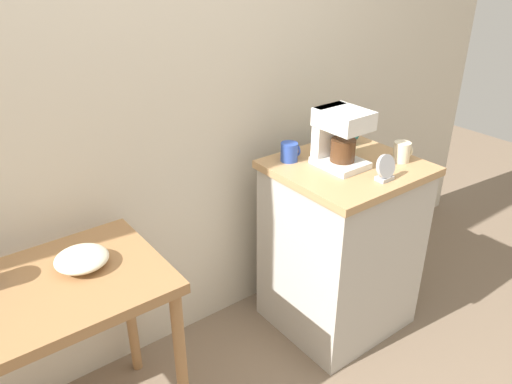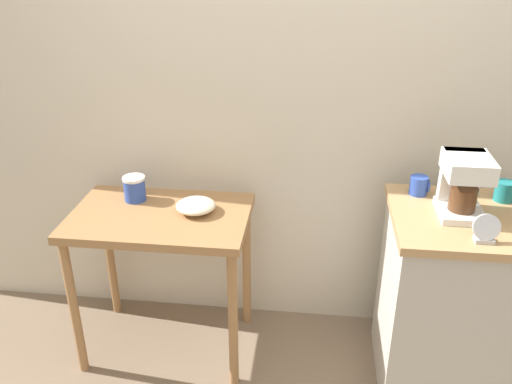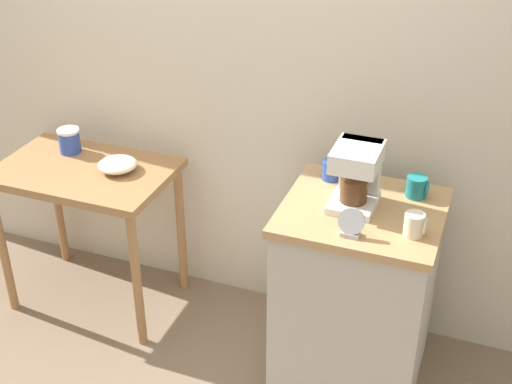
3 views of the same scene
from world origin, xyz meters
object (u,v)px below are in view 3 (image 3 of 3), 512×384
at_px(canister_enamel, 69,141).
at_px(mug_blue, 332,170).
at_px(bowl_stoneware, 118,165).
at_px(mug_dark_teal, 417,187).
at_px(coffee_maker, 357,172).
at_px(mug_small_cream, 415,225).
at_px(table_clock, 351,224).

bearing_deg(canister_enamel, mug_blue, -0.42).
bearing_deg(bowl_stoneware, mug_dark_teal, 2.53).
bearing_deg(mug_blue, bowl_stoneware, -175.43).
relative_size(coffee_maker, mug_dark_teal, 2.90).
distance_m(coffee_maker, mug_blue, 0.24).
xyz_separation_m(mug_small_cream, mug_blue, (-0.40, 0.31, -0.00)).
distance_m(bowl_stoneware, coffee_maker, 1.18).
distance_m(canister_enamel, mug_blue, 1.34).
relative_size(canister_enamel, mug_blue, 1.42).
relative_size(mug_small_cream, table_clock, 0.80).
relative_size(bowl_stoneware, mug_small_cream, 2.02).
bearing_deg(table_clock, canister_enamel, 164.88).
relative_size(canister_enamel, mug_small_cream, 1.34).
xyz_separation_m(bowl_stoneware, table_clock, (1.20, -0.32, 0.13)).
xyz_separation_m(canister_enamel, mug_blue, (1.33, -0.01, 0.09)).
height_order(canister_enamel, mug_small_cream, mug_small_cream).
height_order(mug_dark_teal, table_clock, table_clock).
relative_size(bowl_stoneware, table_clock, 1.62).
height_order(coffee_maker, mug_dark_teal, coffee_maker).
relative_size(bowl_stoneware, coffee_maker, 0.71).
xyz_separation_m(mug_blue, table_clock, (0.18, -0.40, 0.01)).
xyz_separation_m(mug_dark_teal, table_clock, (-0.18, -0.38, 0.01)).
distance_m(canister_enamel, mug_dark_teal, 1.70).
distance_m(canister_enamel, mug_small_cream, 1.77).
bearing_deg(mug_dark_teal, coffee_maker, -147.55).
relative_size(mug_dark_teal, table_clock, 0.78).
distance_m(bowl_stoneware, canister_enamel, 0.34).
bearing_deg(table_clock, mug_blue, 114.71).
height_order(coffee_maker, mug_blue, coffee_maker).
xyz_separation_m(coffee_maker, mug_dark_teal, (0.22, 0.14, -0.10)).
bearing_deg(bowl_stoneware, coffee_maker, -4.02).
relative_size(mug_small_cream, mug_blue, 1.06).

